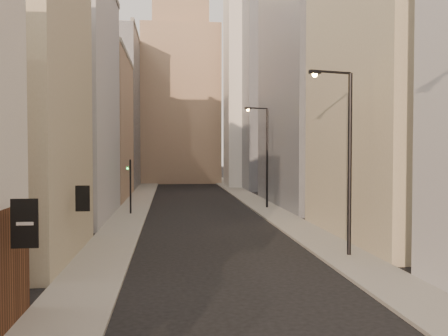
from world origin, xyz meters
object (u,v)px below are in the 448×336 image
(white_tower, at_px, (251,71))
(streetlamp_far, at_px, (265,151))
(clock_tower, at_px, (180,87))
(traffic_light_left, at_px, (130,177))
(streetlamp_mid, at_px, (346,152))

(white_tower, xyz_separation_m, streetlamp_far, (-3.59, -30.87, -12.88))
(clock_tower, xyz_separation_m, streetlamp_far, (7.41, -44.87, -11.91))
(traffic_light_left, bearing_deg, white_tower, -130.69)
(streetlamp_far, height_order, traffic_light_left, streetlamp_far)
(white_tower, height_order, streetlamp_far, white_tower)
(clock_tower, xyz_separation_m, streetlamp_mid, (7.46, -67.58, -11.91))
(clock_tower, relative_size, streetlamp_far, 4.48)
(streetlamp_mid, xyz_separation_m, traffic_light_left, (-12.95, 19.38, -2.28))
(traffic_light_left, bearing_deg, streetlamp_far, 179.55)
(traffic_light_left, bearing_deg, streetlamp_mid, 108.81)
(streetlamp_far, relative_size, traffic_light_left, 2.00)
(streetlamp_mid, xyz_separation_m, streetlamp_far, (-0.05, 22.71, 0.00))
(streetlamp_mid, bearing_deg, traffic_light_left, 108.95)
(white_tower, distance_m, streetlamp_far, 33.64)
(white_tower, distance_m, traffic_light_left, 40.89)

